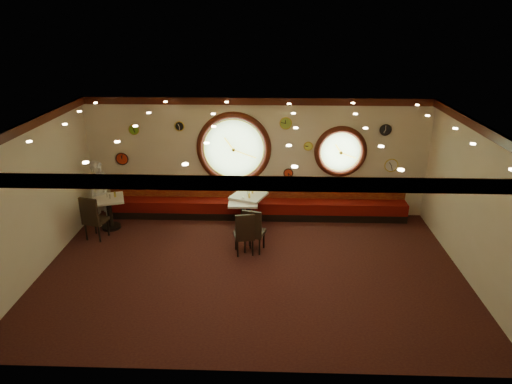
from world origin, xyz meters
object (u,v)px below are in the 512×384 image
Objects in this scene: condiment_b_salt at (242,199)px; condiment_a_bottle at (115,194)px; condiment_c_salt at (248,192)px; waiter at (101,193)px; table_a at (109,209)px; table_c at (249,206)px; condiment_c_pepper at (249,193)px; chair_a at (92,216)px; condiment_c_bottle at (252,191)px; chair_b at (245,231)px; condiment_a_pepper at (110,197)px; chair_c at (253,228)px; condiment_a_salt at (107,195)px; condiment_b_pepper at (244,199)px; condiment_b_bottle at (249,197)px; table_b at (243,212)px.

condiment_a_bottle reaches higher than condiment_b_salt.
condiment_c_salt is 0.06× the size of waiter.
table_c is at bearing 4.79° from table_a.
condiment_c_pepper is (3.56, 0.31, 0.38)m from table_a.
chair_a reaches higher than condiment_c_pepper.
chair_a reaches higher than condiment_c_bottle.
condiment_c_bottle is (0.11, 1.66, 0.34)m from chair_b.
condiment_b_salt is 1.01× the size of condiment_c_salt.
condiment_a_pepper is (0.07, -0.03, 0.36)m from table_a.
chair_c is 6.46× the size of condiment_a_pepper.
condiment_a_salt is 0.66× the size of condiment_a_bottle.
chair_c reaches higher than condiment_b_pepper.
chair_a reaches higher than chair_b.
condiment_b_pepper is 0.65× the size of condiment_c_bottle.
chair_c is 1.50m from condiment_c_pepper.
condiment_c_bottle is at bearing 55.96° from condiment_b_salt.
condiment_b_pepper reaches higher than condiment_b_salt.
condiment_c_salt is 0.93× the size of condiment_a_pepper.
table_c is 1.56m from chair_b.
table_c is (3.55, 0.30, 0.01)m from table_a.
condiment_b_bottle is (0.04, 1.35, 0.29)m from chair_b.
chair_b is at bearing -93.78° from condiment_c_bottle.
table_b is 8.80× the size of condiment_c_pepper.
condiment_a_pepper is 0.46m from waiter.
table_a is 10.73× the size of condiment_c_pepper.
condiment_c_pepper is at bearing 77.16° from chair_b.
table_a is 9.74× the size of condiment_b_pepper.
chair_a reaches higher than condiment_b_salt.
chair_c reaches higher than condiment_b_bottle.
waiter is at bearing -179.45° from condiment_c_pepper.
condiment_a_pepper is 0.68× the size of condiment_c_bottle.
table_c reaches higher than table_b.
chair_c is 1.27m from condiment_b_bottle.
waiter reaches higher than chair_a.
condiment_c_pepper reaches higher than condiment_a_pepper.
chair_c is 6.96× the size of condiment_c_salt.
waiter reaches higher than condiment_b_bottle.
condiment_b_bottle is at bearing 22.22° from condiment_b_pepper.
waiter is at bearing 175.42° from chair_c.
condiment_a_pepper is 0.72× the size of condiment_a_bottle.
chair_a is at bearing -101.47° from condiment_a_salt.
waiter reaches higher than table_b.
table_b is at bearing 0.16° from table_a.
condiment_b_salt is at bearing 125.46° from table_b.
condiment_b_pepper is 3.72m from waiter.
condiment_b_pepper is (3.47, -0.03, -0.04)m from condiment_a_salt.
condiment_a_pepper is 3.37m from condiment_b_pepper.
table_b is 1.20m from chair_c.
waiter is (-0.34, 0.31, -0.03)m from condiment_a_pepper.
table_a is 3.55m from condiment_c_salt.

